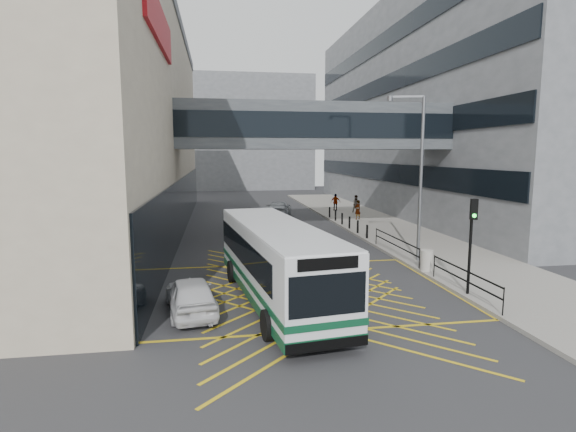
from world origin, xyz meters
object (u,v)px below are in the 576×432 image
traffic_light (472,233)px  pedestrian_b (356,204)px  pedestrian_a (358,210)px  car_white (191,295)px  car_silver (279,209)px  street_lamp (417,168)px  bus (276,260)px  car_dark (265,221)px  litter_bin (426,260)px  pedestrian_c (336,202)px

traffic_light → pedestrian_b: size_ratio=2.31×
traffic_light → pedestrian_a: (2.03, 20.58, -1.67)m
car_white → car_silver: size_ratio=0.88×
street_lamp → car_silver: bearing=119.5°
bus → traffic_light: bearing=-14.9°
car_dark → car_silver: car_silver is taller
car_white → car_silver: bearing=-114.7°
traffic_light → street_lamp: size_ratio=0.45×
bus → car_dark: size_ratio=2.43×
car_dark → traffic_light: size_ratio=1.18×
pedestrian_a → pedestrian_b: pedestrian_b is taller
car_silver → street_lamp: size_ratio=0.59×
bus → car_silver: bearing=74.3°
car_white → litter_bin: size_ratio=4.36×
litter_bin → pedestrian_a: size_ratio=0.61×
pedestrian_a → bus: bearing=39.3°
pedestrian_b → car_white: bearing=-120.9°
traffic_light → litter_bin: (0.04, 3.74, -1.99)m
car_dark → car_silver: size_ratio=0.92×
street_lamp → litter_bin: (-0.33, -2.08, -4.30)m
car_white → litter_bin: bearing=-170.6°
car_silver → street_lamp: (4.65, -18.21, 4.19)m
traffic_light → street_lamp: 6.27m
pedestrian_a → pedestrian_b: (1.24, 4.23, 0.01)m
traffic_light → pedestrian_c: (1.75, 26.76, -1.67)m
car_silver → pedestrian_c: (6.04, 2.74, 0.21)m
traffic_light → car_dark: bearing=124.6°
bus → street_lamp: size_ratio=1.31×
litter_bin → street_lamp: bearing=81.0°
car_dark → pedestrian_c: 12.31m
traffic_light → pedestrian_b: 25.08m
street_lamp → traffic_light: bearing=-78.4°
bus → car_silver: bus is taller
car_silver → pedestrian_c: pedestrian_c is taller
bus → pedestrian_c: 27.44m
bus → pedestrian_c: bus is taller
bus → car_silver: (3.30, 23.06, -0.85)m
car_white → pedestrian_a: (12.80, 20.55, 0.29)m
car_white → litter_bin: (10.81, 3.71, -0.03)m
car_white → pedestrian_c: size_ratio=2.64×
pedestrian_a → pedestrian_c: size_ratio=0.99×
bus → pedestrian_a: bus is taller
traffic_light → bus: bearing=-172.4°
pedestrian_a → pedestrian_b: bearing=-130.8°
traffic_light → car_silver: bearing=115.0°
car_white → car_dark: bearing=-114.2°
traffic_light → street_lamp: bearing=101.3°
pedestrian_b → pedestrian_c: (-1.51, 1.95, -0.01)m
bus → car_dark: 16.50m
bus → pedestrian_b: bearing=58.0°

